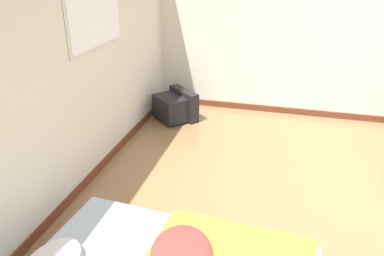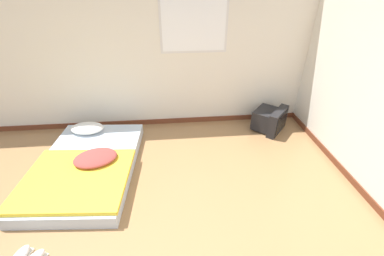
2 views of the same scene
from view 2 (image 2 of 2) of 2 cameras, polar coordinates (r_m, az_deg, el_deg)
name	(u,v)px [view 2 (image 2 of 2)]	position (r m, az deg, el deg)	size (l,w,h in m)	color
wall_back	(152,52)	(4.29, -8.91, 16.32)	(7.59, 0.08, 2.60)	silver
mattress_bed	(86,165)	(3.85, -22.40, -7.55)	(1.41, 2.05, 0.31)	silver
crt_tv	(270,119)	(4.65, 16.93, 1.82)	(0.68, 0.69, 0.41)	black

